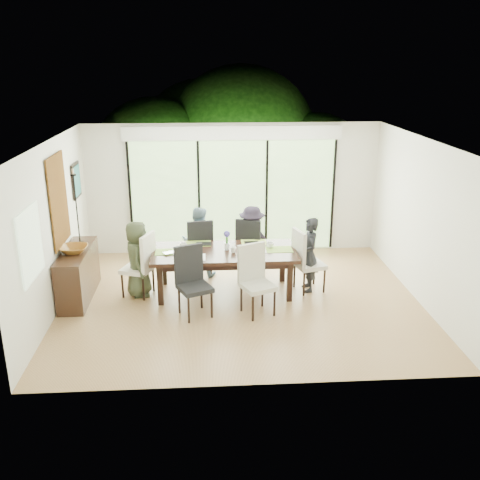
{
  "coord_description": "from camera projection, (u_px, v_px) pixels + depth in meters",
  "views": [
    {
      "loc": [
        -0.57,
        -8.27,
        3.91
      ],
      "look_at": [
        0.0,
        0.25,
        1.0
      ],
      "focal_mm": 40.0,
      "sensor_mm": 36.0,
      "label": 1
    }
  ],
  "objects": [
    {
      "name": "foliage_mid",
      "position": [
        241.0,
        143.0,
        14.03
      ],
      "size": [
        4.0,
        4.0,
        4.0
      ],
      "primitive_type": "sphere",
      "color": "#14380F",
      "rests_on": "ground"
    },
    {
      "name": "blinds_header",
      "position": [
        233.0,
        133.0,
        10.62
      ],
      "size": [
        4.4,
        0.06,
        0.28
      ],
      "primitive_type": "cube",
      "color": "white",
      "rests_on": "wall_back"
    },
    {
      "name": "cup_a",
      "position": [
        184.0,
        246.0,
        9.26
      ],
      "size": [
        0.14,
        0.14,
        0.1
      ],
      "primitive_type": "imported",
      "rotation": [
        0.0,
        0.0,
        0.14
      ],
      "color": "white",
      "rests_on": "table_top"
    },
    {
      "name": "table_top",
      "position": [
        224.0,
        252.0,
        9.19
      ],
      "size": [
        2.47,
        1.13,
        0.06
      ],
      "primitive_type": "cube",
      "color": "black",
      "rests_on": "floor"
    },
    {
      "name": "foliage_right",
      "position": [
        314.0,
        168.0,
        13.56
      ],
      "size": [
        2.8,
        2.8,
        2.8
      ],
      "primitive_type": "sphere",
      "color": "#14380F",
      "rests_on": "ground"
    },
    {
      "name": "bowl",
      "position": [
        74.0,
        249.0,
        8.84
      ],
      "size": [
        0.45,
        0.45,
        0.11
      ],
      "primitive_type": "imported",
      "color": "brown",
      "rests_on": "sideboard"
    },
    {
      "name": "side_window",
      "position": [
        31.0,
        244.0,
        7.3
      ],
      "size": [
        0.02,
        0.9,
        1.0
      ],
      "primitive_type": "cube",
      "color": "#8CAD7F",
      "rests_on": "wall_left"
    },
    {
      "name": "person_far_right",
      "position": [
        252.0,
        240.0,
        10.03
      ],
      "size": [
        0.7,
        0.53,
        1.33
      ],
      "primitive_type": "imported",
      "rotation": [
        0.0,
        0.0,
        2.89
      ],
      "color": "#231C2A",
      "rests_on": "floor"
    },
    {
      "name": "tablet_far_r",
      "position": [
        251.0,
        243.0,
        9.54
      ],
      "size": [
        0.25,
        0.18,
        0.01
      ],
      "primitive_type": "cube",
      "color": "black",
      "rests_on": "table_top"
    },
    {
      "name": "mullion_b",
      "position": [
        199.0,
        197.0,
        11.0
      ],
      "size": [
        0.05,
        0.04,
        2.3
      ],
      "primitive_type": "cube",
      "color": "black",
      "rests_on": "wall_back"
    },
    {
      "name": "chair_right_end",
      "position": [
        310.0,
        260.0,
        9.34
      ],
      "size": [
        0.58,
        0.58,
        1.13
      ],
      "primitive_type": null,
      "rotation": [
        0.0,
        0.0,
        1.84
      ],
      "color": "beige",
      "rests_on": "floor"
    },
    {
      "name": "candlestick_pan",
      "position": [
        73.0,
        175.0,
        8.89
      ],
      "size": [
        0.1,
        0.1,
        0.03
      ],
      "primitive_type": "cylinder",
      "color": "black",
      "rests_on": "sideboard"
    },
    {
      "name": "candlestick_shaft",
      "position": [
        77.0,
        209.0,
        9.08
      ],
      "size": [
        0.02,
        0.02,
        1.19
      ],
      "primitive_type": "cylinder",
      "color": "black",
      "rests_on": "sideboard"
    },
    {
      "name": "table_leg_br",
      "position": [
        282.0,
        263.0,
        9.79
      ],
      "size": [
        0.09,
        0.09,
        0.71
      ],
      "primitive_type": "cube",
      "color": "black",
      "rests_on": "floor"
    },
    {
      "name": "deck",
      "position": [
        231.0,
        239.0,
        12.33
      ],
      "size": [
        6.0,
        1.8,
        0.1
      ],
      "primitive_type": "cube",
      "color": "brown",
      "rests_on": "ground"
    },
    {
      "name": "chair_left_end",
      "position": [
        137.0,
        264.0,
        9.15
      ],
      "size": [
        0.61,
        0.61,
        1.13
      ],
      "primitive_type": null,
      "rotation": [
        0.0,
        0.0,
        -1.93
      ],
      "color": "white",
      "rests_on": "floor"
    },
    {
      "name": "person_far_left",
      "position": [
        198.0,
        242.0,
        9.97
      ],
      "size": [
        0.68,
        0.49,
        1.33
      ],
      "primitive_type": "imported",
      "rotation": [
        0.0,
        0.0,
        2.96
      ],
      "color": "#7494A8",
      "rests_on": "floor"
    },
    {
      "name": "table_leg_bl",
      "position": [
        164.0,
        266.0,
        9.65
      ],
      "size": [
        0.09,
        0.09,
        0.71
      ],
      "primitive_type": "cube",
      "color": "black",
      "rests_on": "floor"
    },
    {
      "name": "platter_base",
      "position": [
        192.0,
        257.0,
        8.85
      ],
      "size": [
        0.27,
        0.27,
        0.02
      ],
      "primitive_type": "cube",
      "color": "white",
      "rests_on": "table_top"
    },
    {
      "name": "candle",
      "position": [
        73.0,
        172.0,
        8.87
      ],
      "size": [
        0.03,
        0.03,
        0.1
      ],
      "primitive_type": "cylinder",
      "color": "silver",
      "rests_on": "sideboard"
    },
    {
      "name": "tapestry",
      "position": [
        59.0,
        201.0,
        8.75
      ],
      "size": [
        0.02,
        1.0,
        1.5
      ],
      "primitive_type": "cube",
      "color": "brown",
      "rests_on": "wall_left"
    },
    {
      "name": "art_canvas",
      "position": [
        77.0,
        180.0,
        9.96
      ],
      "size": [
        0.01,
        0.45,
        0.55
      ],
      "primitive_type": "cube",
      "color": "#1B5656",
      "rests_on": "wall_left"
    },
    {
      "name": "person_left_end",
      "position": [
        138.0,
        259.0,
        9.12
      ],
      "size": [
        0.44,
        0.65,
        1.33
      ],
      "primitive_type": "imported",
      "rotation": [
        0.0,
        0.0,
        1.65
      ],
      "color": "#3B452E",
      "rests_on": "floor"
    },
    {
      "name": "placemat_left",
      "position": [
        169.0,
        252.0,
        9.12
      ],
      "size": [
        0.45,
        0.33,
        0.01
      ],
      "primitive_type": "cube",
      "color": "#77A23A",
      "rests_on": "table_top"
    },
    {
      "name": "wall_back",
      "position": [
        233.0,
        189.0,
        11.04
      ],
      "size": [
        6.0,
        0.02,
        2.7
      ],
      "primitive_type": "cube",
      "color": "silver",
      "rests_on": "floor"
    },
    {
      "name": "person_right_end",
      "position": [
        309.0,
        255.0,
        9.3
      ],
      "size": [
        0.43,
        0.64,
        1.33
      ],
      "primitive_type": "imported",
      "rotation": [
        0.0,
        0.0,
        -1.51
      ],
      "color": "black",
      "rests_on": "floor"
    },
    {
      "name": "wall_left",
      "position": [
        52.0,
        228.0,
        8.48
      ],
      "size": [
        0.02,
        5.0,
        2.7
      ],
      "primitive_type": "cube",
      "color": "silver",
      "rests_on": "floor"
    },
    {
      "name": "wall_right",
      "position": [
        422.0,
        221.0,
        8.86
      ],
      "size": [
        0.02,
        5.0,
        2.7
      ],
      "primitive_type": "cube",
      "color": "white",
      "rests_on": "floor"
    },
    {
      "name": "glass_doors",
      "position": [
        233.0,
        196.0,
        11.05
      ],
      "size": [
        4.2,
        0.02,
        2.3
      ],
      "primitive_type": "cube",
      "color": "#598C3F",
      "rests_on": "wall_back"
    },
    {
      "name": "sideboard",
      "position": [
        78.0,
        274.0,
        9.09
      ],
      "size": [
        0.43,
        1.52,
        0.86
      ],
      "primitive_type": "cube",
      "color": "black",
      "rests_on": "floor"
    },
    {
      "name": "chair_far_left",
      "position": [
        199.0,
        246.0,
        10.02
      ],
      "size": [
        0.55,
        0.55,
        1.13
      ],
      "primitive_type": null,
      "rotation": [
        0.0,
        0.0,
        3.31
      ],
      "color": "black",
      "rests_on": "floor"
    },
    {
      "name": "mullion_a",
      "position": [
        130.0,
        198.0,
        10.91
      ],
      "size": [
        0.05,
        0.04,
        2.3
      ],
      "primitive_type": "cube",
      "color": "black",
      "rests_on": "wall_back"
    },
    {
      "name": "tablet_far_l",
      "position": [
        204.0,
        244.0,
        9.48
      ],
      "size": [
        0.27,
        0.19,
        0.01
      ],
      "primitive_type": "cube",
      "color": "black",
      "rests_on": "table_top"
    },
    {
      "name": "chair_near_left",
      "position": [
        195.0,
        283.0,
        8.39
      ],
      "size": [
        0.63,
        0.63,
        1.13
      ],
      "primitive_type": null,
      "rotation": [
        0.0,
        0.0,
        0.42
      ],
      "color": "black",
      "rests_on": "floor"
    },
    {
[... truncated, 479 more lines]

